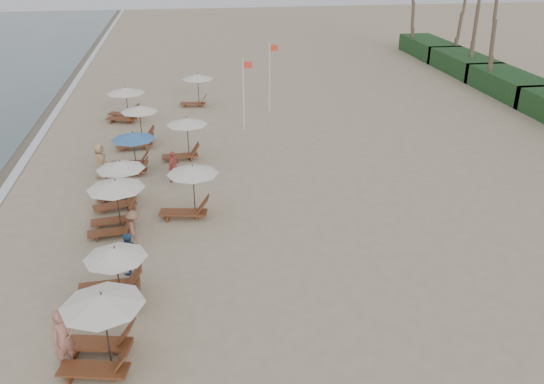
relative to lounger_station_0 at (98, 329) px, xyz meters
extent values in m
plane|color=tan|center=(5.18, 3.51, -1.19)|extent=(160.00, 160.00, 0.00)
cube|color=white|center=(-6.02, 13.51, -1.17)|extent=(0.50, 140.00, 0.02)
cube|color=#193D1C|center=(27.18, 25.51, -0.39)|extent=(3.20, 8.00, 1.60)
cube|color=#193D1C|center=(27.18, 33.01, -0.39)|extent=(3.20, 8.00, 1.60)
cube|color=#193D1C|center=(27.18, 40.51, -0.39)|extent=(3.20, 8.00, 1.60)
cylinder|color=brown|center=(26.28, 26.71, 4.11)|extent=(0.36, 0.36, 10.60)
cylinder|color=brown|center=(27.18, 31.91, 4.51)|extent=(0.36, 0.36, 11.40)
cylinder|color=brown|center=(28.08, 37.11, 3.31)|extent=(0.36, 0.36, 9.00)
cylinder|color=brown|center=(26.28, 42.31, 3.71)|extent=(0.36, 0.36, 9.80)
cylinder|color=black|center=(0.22, 0.00, -0.06)|extent=(0.05, 0.05, 2.25)
cone|color=silver|center=(0.22, 0.00, 0.96)|extent=(2.34, 2.34, 0.35)
cylinder|color=black|center=(0.27, 2.93, -0.19)|extent=(0.05, 0.05, 1.99)
cone|color=silver|center=(0.27, 2.93, 0.70)|extent=(2.07, 2.07, 0.35)
cylinder|color=black|center=(-0.15, 8.02, -0.09)|extent=(0.05, 0.05, 2.18)
cone|color=silver|center=(-0.15, 8.02, 0.90)|extent=(2.35, 2.35, 0.35)
cylinder|color=black|center=(-0.19, 10.52, -0.18)|extent=(0.05, 0.05, 2.02)
cone|color=silver|center=(-0.19, 10.52, 0.73)|extent=(2.16, 2.16, 0.35)
cylinder|color=black|center=(0.10, 14.47, -0.18)|extent=(0.05, 0.05, 2.01)
cone|color=teal|center=(0.10, 14.47, 0.73)|extent=(2.25, 2.25, 0.35)
cylinder|color=black|center=(0.23, 18.35, -0.04)|extent=(0.05, 0.05, 2.30)
cone|color=silver|center=(0.23, 18.35, 1.01)|extent=(2.11, 2.11, 0.35)
cylinder|color=black|center=(-0.94, 23.54, -0.15)|extent=(0.05, 0.05, 2.07)
cone|color=silver|center=(-0.94, 23.54, 0.78)|extent=(2.46, 2.46, 0.35)
cylinder|color=black|center=(2.94, 9.15, -0.11)|extent=(0.05, 0.05, 2.15)
cone|color=silver|center=(2.94, 9.15, 0.86)|extent=(2.24, 2.24, 0.35)
cylinder|color=black|center=(2.84, 16.05, -0.11)|extent=(0.05, 0.05, 2.15)
cone|color=silver|center=(2.84, 16.05, 0.86)|extent=(2.24, 2.24, 0.35)
cylinder|color=black|center=(3.81, 26.33, -0.11)|extent=(0.05, 0.05, 2.15)
cone|color=silver|center=(3.81, 26.33, 0.86)|extent=(2.24, 2.24, 0.35)
imported|color=#AA6C5C|center=(-0.96, 0.06, -0.26)|extent=(0.80, 0.78, 1.85)
imported|color=#2D5687|center=(0.44, 4.67, -0.38)|extent=(0.99, 0.95, 1.61)
imported|color=brown|center=(0.54, 6.61, -0.42)|extent=(0.69, 1.06, 1.54)
imported|color=#D25A54|center=(2.04, 12.85, -0.40)|extent=(0.75, 1.00, 1.57)
imported|color=tan|center=(-1.57, 13.90, -0.29)|extent=(0.80, 1.00, 1.80)
cylinder|color=silver|center=(6.37, 20.30, 1.03)|extent=(0.08, 0.08, 4.43)
cube|color=red|center=(6.65, 20.30, 2.85)|extent=(0.55, 0.02, 0.40)
cylinder|color=silver|center=(8.56, 24.02, 1.17)|extent=(0.08, 0.08, 4.71)
cube|color=red|center=(8.84, 24.02, 3.12)|extent=(0.55, 0.02, 0.40)
camera|label=1|loc=(2.81, -13.20, 10.03)|focal=37.15mm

